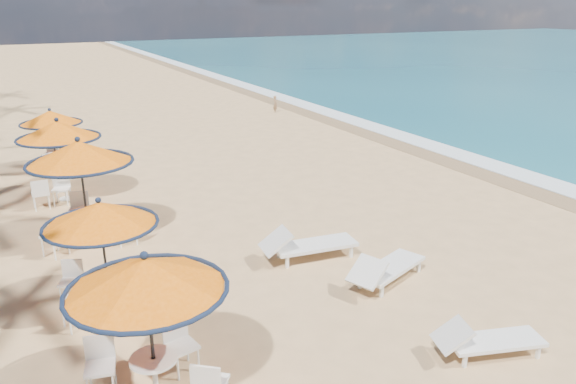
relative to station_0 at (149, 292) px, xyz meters
name	(u,v)px	position (x,y,z in m)	size (l,w,h in m)	color
ground	(422,333)	(4.59, -0.49, -1.74)	(160.00, 160.00, 0.00)	tan
foam_strip	(440,149)	(13.89, 9.51, -1.74)	(1.20, 140.00, 0.04)	white
wetsand_band	(422,151)	(12.99, 9.51, -1.74)	(1.40, 140.00, 0.02)	olive
station_0	(149,292)	(0.00, 0.00, 0.00)	(2.29, 2.29, 2.38)	black
station_1	(97,225)	(-0.20, 3.07, -0.06)	(2.12, 2.12, 2.21)	black
station_2	(80,166)	(0.01, 6.53, 0.16)	(2.49, 2.49, 2.60)	black
station_3	(57,140)	(-0.15, 9.96, 0.05)	(2.35, 2.36, 2.46)	black
station_4	(52,125)	(0.00, 13.47, -0.17)	(2.07, 2.07, 2.16)	black
lounger_near	(485,339)	(5.07, -1.47, -1.43)	(1.93, 1.09, 0.66)	silver
lounger_mid	(385,268)	(5.12, 1.33, -1.40)	(2.17, 1.35, 0.74)	silver
lounger_far	(306,244)	(4.23, 3.12, -1.37)	(2.29, 0.95, 0.80)	silver
person	(275,104)	(11.45, 19.46, -1.28)	(0.34, 0.22, 0.93)	#8C6847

